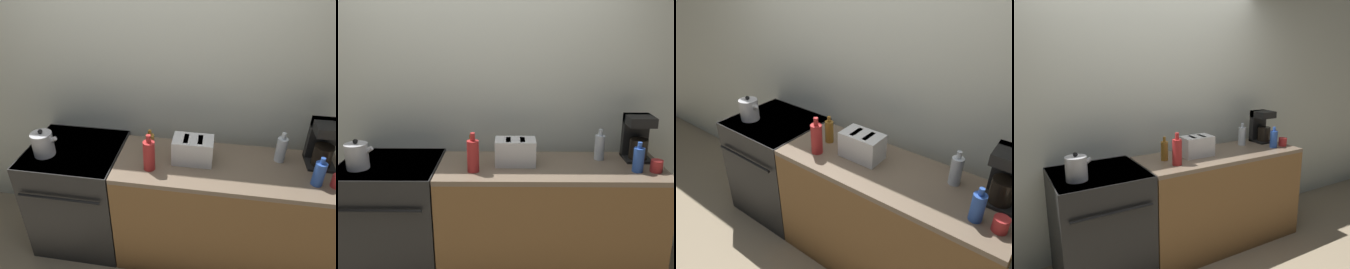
# 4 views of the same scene
# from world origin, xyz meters

# --- Properties ---
(ground_plane) EXTENTS (12.00, 12.00, 0.00)m
(ground_plane) POSITION_xyz_m (0.00, 0.00, 0.00)
(ground_plane) COLOR tan
(wall_back) EXTENTS (8.00, 0.05, 2.60)m
(wall_back) POSITION_xyz_m (0.00, 0.73, 1.30)
(wall_back) COLOR silver
(wall_back) RESTS_ON ground_plane
(stove) EXTENTS (0.73, 0.71, 0.94)m
(stove) POSITION_xyz_m (-0.61, 0.34, 0.48)
(stove) COLOR black
(stove) RESTS_ON ground_plane
(counter_block) EXTENTS (1.64, 0.60, 0.94)m
(counter_block) POSITION_xyz_m (0.58, 0.30, 0.47)
(counter_block) COLOR brown
(counter_block) RESTS_ON ground_plane
(kettle) EXTENTS (0.20, 0.16, 0.22)m
(kettle) POSITION_xyz_m (-0.80, 0.23, 1.03)
(kettle) COLOR silver
(kettle) RESTS_ON stove
(toaster) EXTENTS (0.29, 0.18, 0.19)m
(toaster) POSITION_xyz_m (0.33, 0.33, 1.03)
(toaster) COLOR white
(toaster) RESTS_ON counter_block
(coffee_maker) EXTENTS (0.19, 0.21, 0.34)m
(coffee_maker) POSITION_xyz_m (1.25, 0.45, 1.11)
(coffee_maker) COLOR black
(coffee_maker) RESTS_ON counter_block
(bottle_amber) EXTENTS (0.07, 0.07, 0.21)m
(bottle_amber) POSITION_xyz_m (0.00, 0.36, 1.03)
(bottle_amber) COLOR #9E6B23
(bottle_amber) RESTS_ON counter_block
(bottle_red) EXTENTS (0.08, 0.08, 0.28)m
(bottle_red) POSITION_xyz_m (0.03, 0.18, 1.05)
(bottle_red) COLOR #B72828
(bottle_red) RESTS_ON counter_block
(bottle_clear) EXTENTS (0.08, 0.08, 0.24)m
(bottle_clear) POSITION_xyz_m (0.96, 0.43, 1.03)
(bottle_clear) COLOR silver
(bottle_clear) RESTS_ON counter_block
(bottle_blue) EXTENTS (0.07, 0.07, 0.21)m
(bottle_blue) POSITION_xyz_m (1.18, 0.19, 1.03)
(bottle_blue) COLOR #2D56B7
(bottle_blue) RESTS_ON counter_block
(cup_red) EXTENTS (0.08, 0.08, 0.09)m
(cup_red) POSITION_xyz_m (1.31, 0.19, 0.98)
(cup_red) COLOR red
(cup_red) RESTS_ON counter_block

